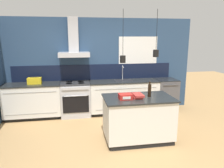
{
  "coord_description": "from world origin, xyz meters",
  "views": [
    {
      "loc": [
        -0.58,
        -4.05,
        2.1
      ],
      "look_at": [
        0.26,
        0.69,
        1.05
      ],
      "focal_mm": 35.0,
      "sensor_mm": 36.0,
      "label": 1
    }
  ],
  "objects_px": {
    "bottle_on_island": "(150,90)",
    "book_stack": "(138,96)",
    "red_supply_box": "(125,96)",
    "yellow_toolbox": "(35,81)",
    "oven_range": "(76,99)",
    "dishwasher": "(165,95)"
  },
  "relations": [
    {
      "from": "book_stack",
      "to": "yellow_toolbox",
      "type": "bearing_deg",
      "value": 142.31
    },
    {
      "from": "oven_range",
      "to": "red_supply_box",
      "type": "distance_m",
      "value": 2.06
    },
    {
      "from": "oven_range",
      "to": "bottle_on_island",
      "type": "distance_m",
      "value": 2.31
    },
    {
      "from": "dishwasher",
      "to": "bottle_on_island",
      "type": "relative_size",
      "value": 2.8
    },
    {
      "from": "dishwasher",
      "to": "red_supply_box",
      "type": "bearing_deg",
      "value": -132.5
    },
    {
      "from": "bottle_on_island",
      "to": "red_supply_box",
      "type": "relative_size",
      "value": 1.27
    },
    {
      "from": "bottle_on_island",
      "to": "yellow_toolbox",
      "type": "distance_m",
      "value": 3.01
    },
    {
      "from": "red_supply_box",
      "to": "oven_range",
      "type": "bearing_deg",
      "value": 118.24
    },
    {
      "from": "book_stack",
      "to": "red_supply_box",
      "type": "height_order",
      "value": "red_supply_box"
    },
    {
      "from": "red_supply_box",
      "to": "yellow_toolbox",
      "type": "bearing_deg",
      "value": 138.12
    },
    {
      "from": "oven_range",
      "to": "bottle_on_island",
      "type": "xyz_separation_m",
      "value": [
        1.46,
        -1.69,
        0.59
      ]
    },
    {
      "from": "book_stack",
      "to": "red_supply_box",
      "type": "relative_size",
      "value": 1.21
    },
    {
      "from": "bottle_on_island",
      "to": "book_stack",
      "type": "bearing_deg",
      "value": -173.23
    },
    {
      "from": "red_supply_box",
      "to": "yellow_toolbox",
      "type": "height_order",
      "value": "yellow_toolbox"
    },
    {
      "from": "oven_range",
      "to": "yellow_toolbox",
      "type": "bearing_deg",
      "value": 179.76
    },
    {
      "from": "dishwasher",
      "to": "book_stack",
      "type": "bearing_deg",
      "value": -128.22
    },
    {
      "from": "bottle_on_island",
      "to": "yellow_toolbox",
      "type": "relative_size",
      "value": 0.95
    },
    {
      "from": "oven_range",
      "to": "dishwasher",
      "type": "distance_m",
      "value": 2.56
    },
    {
      "from": "bottle_on_island",
      "to": "book_stack",
      "type": "distance_m",
      "value": 0.27
    },
    {
      "from": "book_stack",
      "to": "red_supply_box",
      "type": "distance_m",
      "value": 0.26
    },
    {
      "from": "book_stack",
      "to": "red_supply_box",
      "type": "xyz_separation_m",
      "value": [
        -0.26,
        -0.04,
        0.01
      ]
    },
    {
      "from": "yellow_toolbox",
      "to": "oven_range",
      "type": "bearing_deg",
      "value": -0.24
    }
  ]
}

